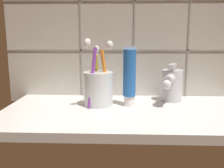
# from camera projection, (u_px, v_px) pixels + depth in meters

# --- Properties ---
(sink_counter) EXTENTS (0.63, 0.31, 0.02)m
(sink_counter) POSITION_uv_depth(u_px,v_px,m) (129.00, 114.00, 0.61)
(sink_counter) COLOR silver
(sink_counter) RESTS_ON ground
(tile_wall_backsplash) EXTENTS (0.73, 0.02, 0.42)m
(tile_wall_backsplash) POSITION_uv_depth(u_px,v_px,m) (129.00, 33.00, 0.73)
(tile_wall_backsplash) COLOR #B7B2A8
(tile_wall_backsplash) RESTS_ON ground
(toothbrush_cup) EXTENTS (0.08, 0.12, 0.17)m
(toothbrush_cup) POSITION_uv_depth(u_px,v_px,m) (98.00, 87.00, 0.65)
(toothbrush_cup) COLOR silver
(toothbrush_cup) RESTS_ON sink_counter
(toothpaste_tube) EXTENTS (0.03, 0.03, 0.15)m
(toothpaste_tube) POSITION_uv_depth(u_px,v_px,m) (127.00, 77.00, 0.64)
(toothpaste_tube) COLOR white
(toothpaste_tube) RESTS_ON sink_counter
(sink_faucet) EXTENTS (0.07, 0.11, 0.10)m
(sink_faucet) POSITION_uv_depth(u_px,v_px,m) (171.00, 84.00, 0.68)
(sink_faucet) COLOR silver
(sink_faucet) RESTS_ON sink_counter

